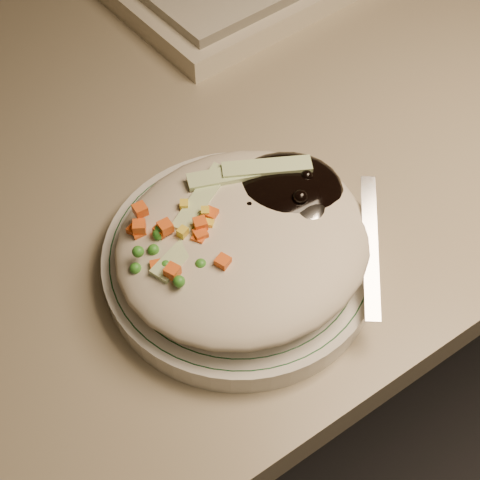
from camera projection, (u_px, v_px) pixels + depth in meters
desk at (177, 222)px, 0.81m from camera, size 1.40×0.70×0.74m
plate at (240, 260)px, 0.52m from camera, size 0.21×0.21×0.02m
plate_rim at (240, 253)px, 0.51m from camera, size 0.20×0.20×0.00m
meal at (245, 234)px, 0.49m from camera, size 0.21×0.19×0.05m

